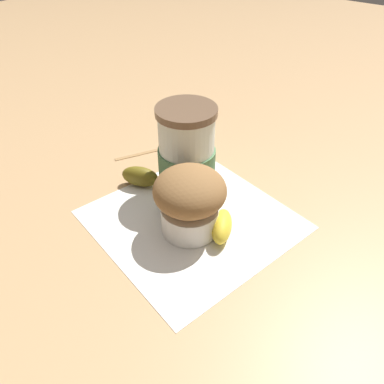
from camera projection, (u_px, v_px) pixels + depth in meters
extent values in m
plane|color=tan|center=(192.00, 220.00, 0.53)|extent=(3.00, 3.00, 0.00)
cube|color=white|center=(192.00, 219.00, 0.53)|extent=(0.29, 0.29, 0.00)
cylinder|color=silver|center=(187.00, 153.00, 0.55)|extent=(0.08, 0.08, 0.12)
cylinder|color=brown|center=(186.00, 111.00, 0.50)|extent=(0.09, 0.09, 0.01)
cylinder|color=#4C754C|center=(187.00, 161.00, 0.56)|extent=(0.09, 0.09, 0.04)
cylinder|color=white|center=(190.00, 218.00, 0.50)|extent=(0.08, 0.08, 0.04)
ellipsoid|color=olive|center=(190.00, 191.00, 0.47)|extent=(0.09, 0.09, 0.06)
ellipsoid|color=yellow|center=(221.00, 227.00, 0.49)|extent=(0.05, 0.06, 0.03)
ellipsoid|color=yellow|center=(206.00, 200.00, 0.53)|extent=(0.08, 0.06, 0.03)
ellipsoid|color=yellow|center=(177.00, 182.00, 0.57)|extent=(0.07, 0.04, 0.03)
ellipsoid|color=brown|center=(140.00, 177.00, 0.58)|extent=(0.06, 0.05, 0.03)
cube|color=#9E7547|center=(145.00, 153.00, 0.66)|extent=(0.06, 0.10, 0.00)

